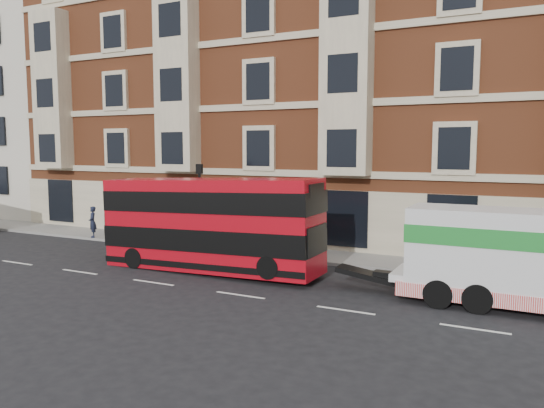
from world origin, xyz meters
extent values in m
plane|color=black|center=(0.00, 0.00, 0.00)|extent=(120.00, 120.00, 0.00)
cube|color=slate|center=(0.00, 7.50, 0.07)|extent=(90.00, 3.00, 0.15)
cube|color=brown|center=(0.50, 15.00, 9.00)|extent=(45.00, 12.00, 18.00)
cube|color=beige|center=(-30.00, 14.00, 8.00)|extent=(16.00, 10.00, 16.00)
cube|color=#33353A|center=(-30.00, 14.00, 16.40)|extent=(16.00, 8.50, 0.80)
cylinder|color=black|center=(-6.00, 6.20, 2.15)|extent=(0.14, 0.14, 4.00)
cube|color=black|center=(-6.00, 6.20, 4.25)|extent=(0.35, 0.15, 0.50)
cube|color=#A90915|center=(-3.05, 2.64, 2.07)|extent=(9.86, 2.20, 3.87)
cube|color=black|center=(-3.05, 2.64, 1.50)|extent=(9.90, 2.26, 0.92)
cube|color=black|center=(-3.05, 2.64, 3.08)|extent=(9.90, 2.26, 0.88)
cylinder|color=black|center=(-6.39, 1.65, 0.46)|extent=(0.92, 0.28, 0.92)
cylinder|color=black|center=(-6.39, 3.64, 0.46)|extent=(0.92, 0.28, 0.92)
cylinder|color=black|center=(0.30, 1.65, 0.72)|extent=(0.92, 0.28, 0.92)
cylinder|color=black|center=(0.30, 3.64, 0.72)|extent=(0.92, 0.28, 0.92)
cube|color=silver|center=(8.95, 2.64, 0.84)|extent=(7.92, 2.02, 0.26)
cube|color=silver|center=(7.89, 2.64, 2.02)|extent=(4.75, 2.20, 2.55)
cube|color=#1B7B29|center=(7.89, 2.64, 2.47)|extent=(4.80, 2.24, 0.62)
cube|color=red|center=(8.77, 2.64, 0.53)|extent=(7.04, 2.26, 0.48)
cylinder|color=black|center=(7.89, 1.65, 0.48)|extent=(0.97, 0.35, 0.97)
cylinder|color=black|center=(7.89, 3.64, 0.48)|extent=(0.97, 0.35, 0.97)
cylinder|color=black|center=(6.66, 1.65, 0.48)|extent=(0.97, 0.35, 0.97)
cylinder|color=black|center=(6.66, 3.64, 0.48)|extent=(0.97, 0.35, 0.97)
imported|color=#181C30|center=(-13.46, 6.15, 1.05)|extent=(0.78, 0.75, 1.80)
camera|label=1|loc=(9.49, -16.22, 5.34)|focal=35.00mm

